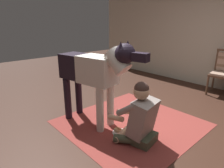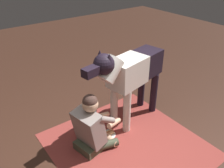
# 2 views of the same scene
# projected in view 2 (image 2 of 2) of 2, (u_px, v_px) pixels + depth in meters

# --- Properties ---
(ground_plane) EXTENTS (13.97, 13.97, 0.00)m
(ground_plane) POSITION_uv_depth(u_px,v_px,m) (115.00, 160.00, 3.12)
(ground_plane) COLOR #3C2318
(area_rug) EXTENTS (1.93, 1.96, 0.01)m
(area_rug) POSITION_uv_depth(u_px,v_px,m) (127.00, 145.00, 3.35)
(area_rug) COLOR maroon
(area_rug) RESTS_ON ground
(person_sitting_on_floor) EXTENTS (0.70, 0.57, 0.85)m
(person_sitting_on_floor) POSITION_uv_depth(u_px,v_px,m) (92.00, 127.00, 3.17)
(person_sitting_on_floor) COLOR #474D38
(person_sitting_on_floor) RESTS_ON ground
(large_dog) EXTENTS (1.65, 0.53, 1.34)m
(large_dog) POSITION_uv_depth(u_px,v_px,m) (131.00, 73.00, 3.43)
(large_dog) COLOR silver
(large_dog) RESTS_ON ground
(hot_dog_on_plate) EXTENTS (0.23, 0.23, 0.06)m
(hot_dog_on_plate) POSITION_uv_depth(u_px,v_px,m) (108.00, 134.00, 3.53)
(hot_dog_on_plate) COLOR white
(hot_dog_on_plate) RESTS_ON ground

